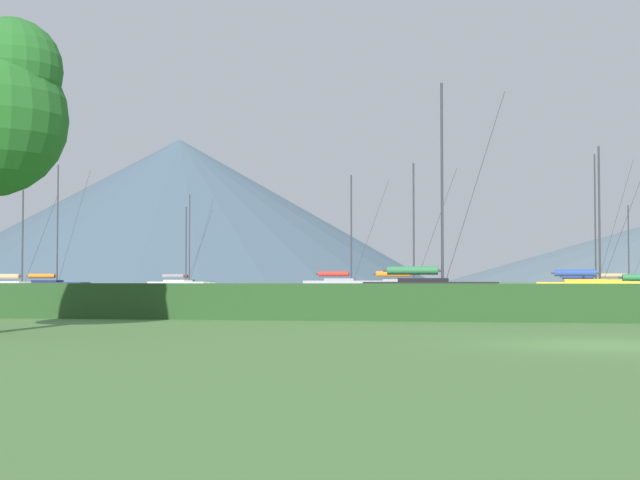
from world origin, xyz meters
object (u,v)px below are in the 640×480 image
at_px(sailboat_slip_8, 624,285).
at_px(sailboat_slip_12, 590,288).
at_px(sailboat_slip_5, 52,286).
at_px(sailboat_slip_11, 408,287).
at_px(sailboat_slip_7, 433,290).
at_px(sailboat_slip_9, 186,285).
at_px(sailboat_slip_10, 182,286).
at_px(sailboat_slip_0, 592,289).
at_px(sailboat_slip_3, 346,286).
at_px(sailboat_slip_2, 17,289).

xyz_separation_m(sailboat_slip_8, sailboat_slip_12, (-5.75, -25.00, -0.04)).
distance_m(sailboat_slip_5, sailboat_slip_11, 33.68).
distance_m(sailboat_slip_7, sailboat_slip_9, 62.18).
xyz_separation_m(sailboat_slip_10, sailboat_slip_12, (38.81, -14.36, -0.01)).
distance_m(sailboat_slip_0, sailboat_slip_3, 29.04).
bearing_deg(sailboat_slip_2, sailboat_slip_11, 26.50).
distance_m(sailboat_slip_2, sailboat_slip_12, 44.37).
distance_m(sailboat_slip_3, sailboat_slip_9, 29.66).
distance_m(sailboat_slip_8, sailboat_slip_12, 25.65).
relative_size(sailboat_slip_8, sailboat_slip_12, 0.80).
height_order(sailboat_slip_8, sailboat_slip_11, sailboat_slip_11).
bearing_deg(sailboat_slip_5, sailboat_slip_0, -17.21).
bearing_deg(sailboat_slip_3, sailboat_slip_10, 164.93).
xyz_separation_m(sailboat_slip_5, sailboat_slip_7, (36.46, -26.37, 0.09)).
relative_size(sailboat_slip_7, sailboat_slip_11, 1.21).
distance_m(sailboat_slip_2, sailboat_slip_7, 33.04).
distance_m(sailboat_slip_3, sailboat_slip_12, 23.50).
relative_size(sailboat_slip_5, sailboat_slip_9, 1.05).
bearing_deg(sailboat_slip_5, sailboat_slip_3, 14.10).
bearing_deg(sailboat_slip_9, sailboat_slip_0, -33.78).
bearing_deg(sailboat_slip_11, sailboat_slip_12, 12.35).
bearing_deg(sailboat_slip_2, sailboat_slip_9, 98.25).
relative_size(sailboat_slip_5, sailboat_slip_10, 1.37).
bearing_deg(sailboat_slip_3, sailboat_slip_0, -46.41).
bearing_deg(sailboat_slip_10, sailboat_slip_5, -112.77).
relative_size(sailboat_slip_5, sailboat_slip_8, 1.31).
distance_m(sailboat_slip_11, sailboat_slip_12, 14.62).
bearing_deg(sailboat_slip_10, sailboat_slip_9, 121.37).
height_order(sailboat_slip_10, sailboat_slip_12, sailboat_slip_12).
height_order(sailboat_slip_5, sailboat_slip_11, sailboat_slip_5).
relative_size(sailboat_slip_0, sailboat_slip_2, 1.32).
distance_m(sailboat_slip_0, sailboat_slip_7, 16.23).
xyz_separation_m(sailboat_slip_2, sailboat_slip_10, (3.57, 27.48, 0.03)).
xyz_separation_m(sailboat_slip_5, sailboat_slip_9, (3.95, 26.64, 0.00)).
relative_size(sailboat_slip_0, sailboat_slip_10, 1.22).
bearing_deg(sailboat_slip_8, sailboat_slip_11, -111.90).
bearing_deg(sailboat_slip_11, sailboat_slip_8, 54.73).
bearing_deg(sailboat_slip_2, sailboat_slip_7, -11.27).
bearing_deg(sailboat_slip_0, sailboat_slip_3, 136.90).
height_order(sailboat_slip_2, sailboat_slip_10, sailboat_slip_10).
bearing_deg(sailboat_slip_3, sailboat_slip_12, -26.21).
bearing_deg(sailboat_slip_2, sailboat_slip_3, 54.37).
bearing_deg(sailboat_slip_3, sailboat_slip_11, -62.93).
xyz_separation_m(sailboat_slip_2, sailboat_slip_12, (42.38, 13.12, 0.02)).
bearing_deg(sailboat_slip_7, sailboat_slip_9, 120.07).
bearing_deg(sailboat_slip_9, sailboat_slip_8, 4.24).
xyz_separation_m(sailboat_slip_11, sailboat_slip_12, (14.29, 3.06, -0.07)).
relative_size(sailboat_slip_9, sailboat_slip_12, 1.00).
xyz_separation_m(sailboat_slip_10, sailboat_slip_11, (24.52, -17.41, 0.06)).
relative_size(sailboat_slip_0, sailboat_slip_8, 1.17).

